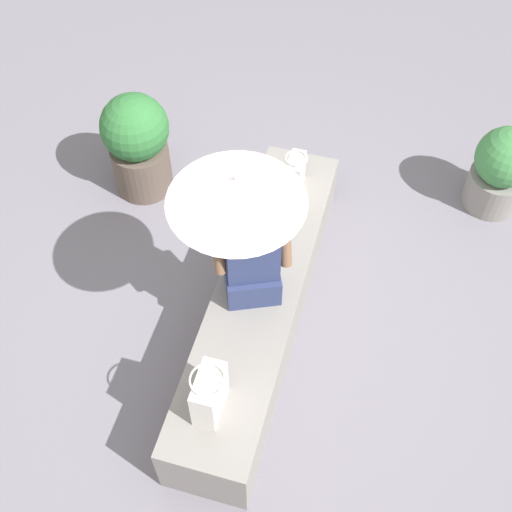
% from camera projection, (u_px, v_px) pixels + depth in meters
% --- Properties ---
extents(ground_plane, '(14.00, 14.00, 0.00)m').
position_uv_depth(ground_plane, '(259.00, 323.00, 4.75)').
color(ground_plane, slate).
extents(stone_bench, '(2.54, 0.55, 0.49)m').
position_uv_depth(stone_bench, '(259.00, 305.00, 4.56)').
color(stone_bench, gray).
rests_on(stone_bench, ground).
extents(person_seated, '(0.39, 0.51, 0.90)m').
position_uv_depth(person_seated, '(252.00, 255.00, 4.03)').
color(person_seated, navy).
rests_on(person_seated, stone_bench).
extents(parasol, '(0.78, 0.78, 1.11)m').
position_uv_depth(parasol, '(236.00, 190.00, 3.53)').
color(parasol, '#B7B7BC').
rests_on(parasol, stone_bench).
extents(handbag_black, '(0.21, 0.16, 0.29)m').
position_uv_depth(handbag_black, '(295.00, 172.00, 4.77)').
color(handbag_black, silver).
rests_on(handbag_black, stone_bench).
extents(tote_bag_canvas, '(0.27, 0.20, 0.36)m').
position_uv_depth(tote_bag_canvas, '(209.00, 394.00, 3.72)').
color(tote_bag_canvas, silver).
rests_on(tote_bag_canvas, stone_bench).
extents(magazine, '(0.34, 0.31, 0.01)m').
position_uv_depth(magazine, '(271.00, 222.00, 4.68)').
color(magazine, '#339ED1').
rests_on(magazine, stone_bench).
extents(planter_near, '(0.53, 0.53, 0.90)m').
position_uv_depth(planter_near, '(137.00, 143.00, 5.17)').
color(planter_near, brown).
rests_on(planter_near, ground).
extents(planter_far, '(0.47, 0.47, 0.74)m').
position_uv_depth(planter_far, '(502.00, 169.00, 5.14)').
color(planter_far, gray).
rests_on(planter_far, ground).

